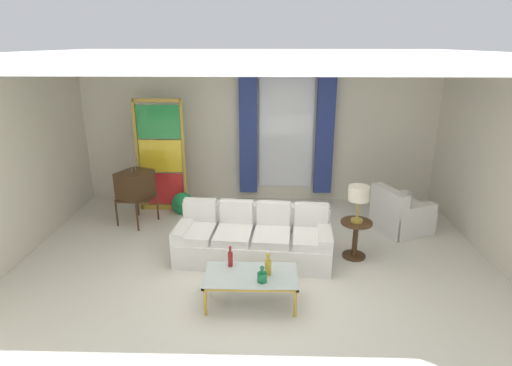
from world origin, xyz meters
name	(u,v)px	position (x,y,z in m)	size (l,w,h in m)	color
ground_plane	(255,270)	(0.00, 0.00, 0.00)	(16.00, 16.00, 0.00)	silver
wall_rear	(259,129)	(0.00, 3.06, 1.50)	(8.00, 0.12, 3.00)	silver
wall_left	(16,159)	(-3.66, 0.60, 1.50)	(0.12, 7.00, 3.00)	silver
wall_right	(504,163)	(3.66, 0.60, 1.50)	(0.12, 7.00, 3.00)	silver
ceiling_slab	(257,55)	(0.00, 0.80, 3.02)	(8.00, 7.60, 0.04)	white
curtained_window	(287,119)	(0.55, 2.89, 1.74)	(2.00, 0.17, 2.70)	white
couch_white_long	(254,239)	(-0.03, 0.41, 0.31)	(2.40, 1.10, 0.86)	white
coffee_table	(251,277)	(-0.03, -0.82, 0.37)	(1.17, 0.64, 0.41)	silver
bottle_blue_decanter	(262,276)	(0.12, -0.98, 0.48)	(0.12, 0.12, 0.22)	#196B3D
bottle_crystal_tall	(268,266)	(0.19, -0.82, 0.53)	(0.08, 0.08, 0.30)	gold
bottle_amber_squat	(230,258)	(-0.30, -0.61, 0.52)	(0.06, 0.06, 0.29)	maroon
vintage_tv	(135,186)	(-2.22, 1.65, 0.73)	(0.70, 0.74, 1.35)	#472D19
armchair_white	(399,215)	(2.51, 1.45, 0.29)	(1.06, 1.05, 0.80)	white
stained_glass_divider	(161,158)	(-1.89, 2.32, 1.06)	(0.95, 0.05, 2.20)	gold
peacock_figurine	(182,205)	(-1.47, 2.00, 0.22)	(0.44, 0.60, 0.50)	beige
round_side_table	(355,236)	(1.54, 0.45, 0.36)	(0.48, 0.48, 0.59)	#472D19
table_lamp_brass	(359,195)	(1.54, 0.45, 1.03)	(0.32, 0.32, 0.57)	#B29338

